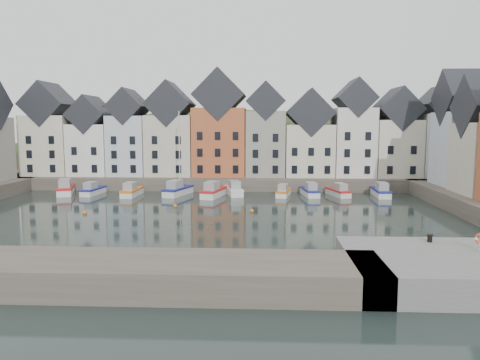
# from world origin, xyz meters

# --- Properties ---
(ground) EXTENTS (260.00, 260.00, 0.00)m
(ground) POSITION_xyz_m (0.00, 0.00, 0.00)
(ground) COLOR black
(ground) RESTS_ON ground
(far_quay) EXTENTS (90.00, 16.00, 2.00)m
(far_quay) POSITION_xyz_m (0.00, 30.00, 1.00)
(far_quay) COLOR #4C443A
(far_quay) RESTS_ON ground
(near_wall) EXTENTS (50.00, 6.00, 2.00)m
(near_wall) POSITION_xyz_m (-10.00, -22.00, 1.00)
(near_wall) COLOR #4C443A
(near_wall) RESTS_ON ground
(hillside) EXTENTS (153.60, 70.40, 64.00)m
(hillside) POSITION_xyz_m (0.02, 56.00, -17.96)
(hillside) COLOR #25351A
(hillside) RESTS_ON ground
(far_terrace) EXTENTS (72.37, 8.16, 17.78)m
(far_terrace) POSITION_xyz_m (3.21, 28.00, 8.88)
(far_terrace) COLOR beige
(far_terrace) RESTS_ON far_quay
(mooring_buoys) EXTENTS (20.50, 5.50, 0.50)m
(mooring_buoys) POSITION_xyz_m (-4.00, 5.33, 0.15)
(mooring_buoys) COLOR orange
(mooring_buoys) RESTS_ON ground
(boat_a) EXTENTS (4.18, 7.29, 2.67)m
(boat_a) POSITION_xyz_m (-22.83, 18.40, 0.80)
(boat_a) COLOR silver
(boat_a) RESTS_ON ground
(boat_b) EXTENTS (2.37, 5.95, 2.22)m
(boat_b) POSITION_xyz_m (-18.54, 18.18, 0.66)
(boat_b) COLOR silver
(boat_b) RESTS_ON ground
(boat_c) EXTENTS (2.11, 6.21, 2.36)m
(boat_c) POSITION_xyz_m (-12.24, 17.10, 0.70)
(boat_c) COLOR silver
(boat_c) RESTS_ON ground
(boat_d) EXTENTS (3.94, 7.05, 12.87)m
(boat_d) POSITION_xyz_m (-5.53, 18.20, 0.84)
(boat_d) COLOR silver
(boat_d) RESTS_ON ground
(boat_e) EXTENTS (3.68, 7.18, 2.64)m
(boat_e) POSITION_xyz_m (0.11, 16.77, 0.79)
(boat_e) COLOR silver
(boat_e) RESTS_ON ground
(boat_f) EXTENTS (3.47, 6.65, 2.44)m
(boat_f) POSITION_xyz_m (2.95, 18.83, 0.73)
(boat_f) COLOR silver
(boat_f) RESTS_ON ground
(boat_g) EXTENTS (2.65, 5.61, 2.07)m
(boat_g) POSITION_xyz_m (10.43, 17.99, 0.62)
(boat_g) COLOR silver
(boat_g) RESTS_ON ground
(boat_h) EXTENTS (2.62, 6.24, 2.32)m
(boat_h) POSITION_xyz_m (14.43, 18.47, 0.69)
(boat_h) COLOR silver
(boat_h) RESTS_ON ground
(boat_i) EXTENTS (3.25, 6.00, 2.20)m
(boat_i) POSITION_xyz_m (18.67, 18.47, 0.66)
(boat_i) COLOR silver
(boat_i) RESTS_ON ground
(boat_j) EXTENTS (2.14, 6.29, 2.39)m
(boat_j) POSITION_xyz_m (24.89, 18.32, 0.71)
(boat_j) COLOR silver
(boat_j) RESTS_ON ground
(mooring_bollard) EXTENTS (0.48, 0.48, 0.56)m
(mooring_bollard) POSITION_xyz_m (19.73, -16.50, 2.31)
(mooring_bollard) COLOR black
(mooring_bollard) RESTS_ON near_quay
(life_ring_post) EXTENTS (0.80, 0.17, 1.30)m
(life_ring_post) POSITION_xyz_m (22.29, -18.93, 2.86)
(life_ring_post) COLOR gray
(life_ring_post) RESTS_ON near_quay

